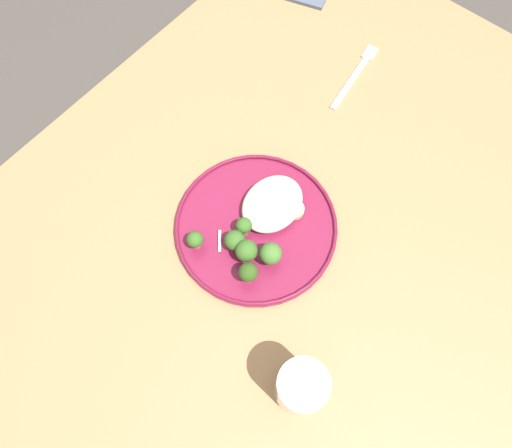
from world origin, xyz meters
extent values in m
plane|color=#47423D|center=(0.00, 0.00, 0.00)|extent=(6.00, 6.00, 0.00)
cube|color=#9E754C|center=(0.00, 0.00, 0.72)|extent=(1.40, 1.00, 0.04)
cube|color=olive|center=(-0.64, -0.44, 0.35)|extent=(0.06, 0.06, 0.70)
cylinder|color=maroon|center=(0.01, -0.04, 0.74)|extent=(0.29, 0.29, 0.01)
torus|color=maroon|center=(0.01, -0.04, 0.75)|extent=(0.29, 0.29, 0.01)
ellipsoid|color=beige|center=(-0.04, -0.04, 0.77)|extent=(0.12, 0.10, 0.03)
cylinder|color=beige|center=(-0.06, -0.01, 0.76)|extent=(0.03, 0.03, 0.01)
cylinder|color=#988766|center=(-0.06, -0.01, 0.77)|extent=(0.03, 0.03, 0.00)
cylinder|color=#DBB77A|center=(-0.04, -0.02, 0.76)|extent=(0.03, 0.03, 0.01)
cylinder|color=#8E774F|center=(-0.04, -0.02, 0.77)|extent=(0.03, 0.03, 0.00)
cylinder|color=beige|center=(-0.06, -0.07, 0.76)|extent=(0.03, 0.03, 0.01)
cylinder|color=#988766|center=(-0.06, -0.07, 0.77)|extent=(0.03, 0.03, 0.00)
cylinder|color=#E5C689|center=(0.00, -0.05, 0.76)|extent=(0.02, 0.02, 0.01)
cylinder|color=#958159|center=(0.00, -0.05, 0.77)|extent=(0.02, 0.02, 0.00)
cylinder|color=#7A994C|center=(0.06, -0.05, 0.76)|extent=(0.02, 0.02, 0.02)
sphere|color=#386023|center=(0.06, -0.05, 0.78)|extent=(0.04, 0.04, 0.04)
cylinder|color=#7A994C|center=(0.03, -0.05, 0.76)|extent=(0.02, 0.02, 0.02)
sphere|color=#386023|center=(0.03, -0.05, 0.78)|extent=(0.03, 0.03, 0.03)
cylinder|color=#7A994C|center=(0.04, 0.02, 0.76)|extent=(0.02, 0.02, 0.02)
sphere|color=#42702D|center=(0.04, 0.02, 0.78)|extent=(0.04, 0.04, 0.04)
cylinder|color=#89A356|center=(0.09, 0.01, 0.76)|extent=(0.02, 0.02, 0.03)
sphere|color=#2D4C19|center=(0.09, 0.01, 0.79)|extent=(0.03, 0.03, 0.03)
cylinder|color=#89A356|center=(0.06, -0.02, 0.76)|extent=(0.01, 0.01, 0.02)
sphere|color=#386023|center=(0.06, -0.02, 0.78)|extent=(0.04, 0.04, 0.04)
cylinder|color=#89A356|center=(0.10, -0.10, 0.76)|extent=(0.01, 0.01, 0.02)
sphere|color=#386023|center=(0.10, -0.10, 0.78)|extent=(0.03, 0.03, 0.03)
cube|color=silver|center=(0.07, -0.07, 0.75)|extent=(0.03, 0.03, 0.00)
cube|color=silver|center=(0.04, -0.03, 0.75)|extent=(0.01, 0.04, 0.00)
cylinder|color=silver|center=(0.18, 0.18, 0.80)|extent=(0.07, 0.07, 0.13)
cylinder|color=beige|center=(0.18, 0.18, 0.77)|extent=(0.06, 0.06, 0.06)
cube|color=silver|center=(-0.37, -0.10, 0.74)|extent=(0.15, 0.03, 0.00)
cube|color=silver|center=(-0.46, -0.11, 0.74)|extent=(0.04, 0.03, 0.00)
camera|label=1|loc=(0.26, 0.17, 1.54)|focal=33.65mm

